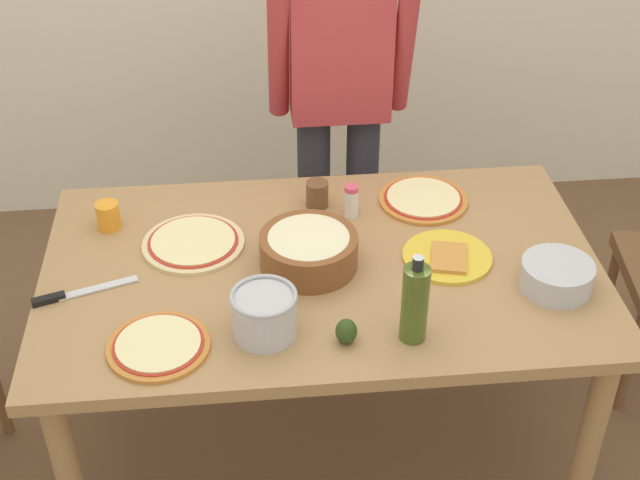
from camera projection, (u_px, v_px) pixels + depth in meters
name	position (u px, v px, depth m)	size (l,w,h in m)	color
ground	(321.00, 443.00, 2.96)	(8.00, 8.00, 0.00)	brown
dining_table	(322.00, 289.00, 2.57)	(1.60, 0.96, 0.76)	#A37A4C
person_cook	(339.00, 89.00, 3.04)	(0.49, 0.25, 1.62)	#2D2D38
pizza_raw_on_board	(193.00, 243.00, 2.59)	(0.30, 0.30, 0.02)	beige
pizza_cooked_on_tray	(423.00, 199.00, 2.78)	(0.28, 0.28, 0.02)	#C67A33
pizza_second_cooked	(158.00, 346.00, 2.22)	(0.26, 0.26, 0.02)	#C67A33
plate_with_slice	(447.00, 257.00, 2.53)	(0.26, 0.26, 0.02)	gold
popcorn_bowl	(309.00, 248.00, 2.48)	(0.28, 0.28, 0.11)	brown
mixing_bowl_steel	(557.00, 276.00, 2.41)	(0.20, 0.20, 0.08)	#B7B7BC
olive_oil_bottle	(415.00, 303.00, 2.20)	(0.07, 0.07, 0.26)	#47561E
steel_pot	(264.00, 313.00, 2.24)	(0.17, 0.17, 0.13)	#B7B7BC
cup_orange	(108.00, 216.00, 2.64)	(0.07, 0.07, 0.09)	orange
cup_small_brown	(317.00, 194.00, 2.74)	(0.07, 0.07, 0.09)	brown
salt_shaker	(351.00, 201.00, 2.69)	(0.04, 0.04, 0.11)	white
chef_knife	(72.00, 294.00, 2.40)	(0.28, 0.11, 0.02)	silver
avocado	(346.00, 331.00, 2.23)	(0.06, 0.06, 0.07)	#2D4219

